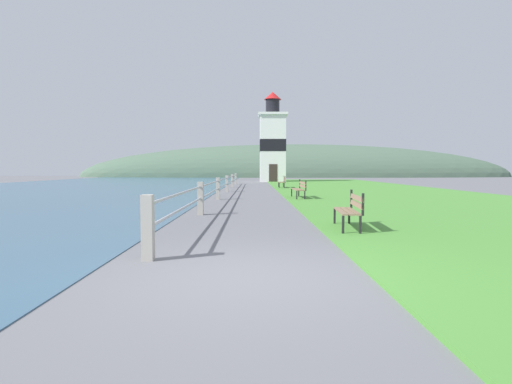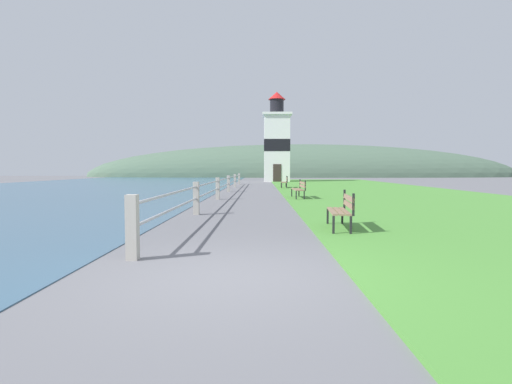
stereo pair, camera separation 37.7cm
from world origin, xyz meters
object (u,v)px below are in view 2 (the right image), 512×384
at_px(park_bench_near, 342,208).
at_px(park_bench_far, 285,181).
at_px(park_bench_midway, 300,188).
at_px(lighthouse, 277,143).

xyz_separation_m(park_bench_near, park_bench_far, (-0.09, 20.63, 0.00)).
distance_m(park_bench_midway, lighthouse, 26.37).
height_order(park_bench_near, park_bench_midway, same).
bearing_deg(park_bench_far, park_bench_midway, 92.14).
relative_size(park_bench_midway, lighthouse, 0.20).
distance_m(park_bench_midway, park_bench_far, 10.62).
height_order(park_bench_far, lighthouse, lighthouse).
relative_size(park_bench_far, lighthouse, 0.18).
bearing_deg(park_bench_near, park_bench_far, -84.82).
relative_size(park_bench_near, lighthouse, 0.16).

